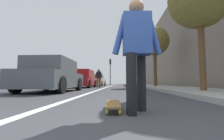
{
  "coord_description": "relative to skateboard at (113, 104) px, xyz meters",
  "views": [
    {
      "loc": [
        -1.16,
        -0.07,
        0.42
      ],
      "look_at": [
        8.41,
        0.46,
        1.19
      ],
      "focal_mm": 25.02,
      "sensor_mm": 36.0,
      "label": 1
    }
  ],
  "objects": [
    {
      "name": "ground_plane",
      "position": [
        8.78,
        -0.04,
        -0.09
      ],
      "size": [
        80.0,
        80.0,
        0.0
      ],
      "primitive_type": "plane",
      "color": "#38383D"
    },
    {
      "name": "lane_stripe_white",
      "position": [
        18.78,
        1.14,
        -0.09
      ],
      "size": [
        52.0,
        0.16,
        0.01
      ],
      "primitive_type": "cube",
      "color": "silver",
      "rests_on": "ground"
    },
    {
      "name": "skateboard",
      "position": [
        0.0,
        0.0,
        0.0
      ],
      "size": [
        0.85,
        0.24,
        0.11
      ],
      "color": "yellow",
      "rests_on": "ground"
    },
    {
      "name": "sidewalk_curb",
      "position": [
        16.78,
        -3.54,
        -0.03
      ],
      "size": [
        52.0,
        3.2,
        0.13
      ],
      "primitive_type": "cube",
      "color": "#9E9B93",
      "rests_on": "ground"
    },
    {
      "name": "building_facade",
      "position": [
        20.78,
        -6.19,
        4.53
      ],
      "size": [
        40.0,
        1.2,
        9.25
      ],
      "primitive_type": "cube",
      "color": "slate",
      "rests_on": "ground"
    },
    {
      "name": "street_tree_mid",
      "position": [
        11.4,
        -3.14,
        3.95
      ],
      "size": [
        2.55,
        2.55,
        5.35
      ],
      "color": "brown",
      "rests_on": "ground"
    },
    {
      "name": "parked_car_mid",
      "position": [
        10.68,
        3.17,
        0.62
      ],
      "size": [
        4.27,
        1.99,
        1.48
      ],
      "color": "maroon",
      "rests_on": "ground"
    },
    {
      "name": "parked_car_near",
      "position": [
        4.64,
        3.03,
        0.63
      ],
      "size": [
        4.01,
        2.01,
        1.49
      ],
      "color": "#4C5156",
      "rests_on": "ground"
    },
    {
      "name": "pedestrian_distant",
      "position": [
        10.74,
        1.73,
        0.8
      ],
      "size": [
        0.44,
        0.68,
        1.56
      ],
      "color": "brown",
      "rests_on": "ground"
    },
    {
      "name": "traffic_light",
      "position": [
        22.55,
        1.54,
        2.81
      ],
      "size": [
        0.33,
        0.28,
        4.2
      ],
      "color": "#2D2D2D",
      "rests_on": "ground"
    },
    {
      "name": "parked_car_far",
      "position": [
        17.1,
        2.96,
        0.6
      ],
      "size": [
        4.15,
        2.11,
        1.46
      ],
      "color": "tan",
      "rests_on": "ground"
    },
    {
      "name": "skater_person",
      "position": [
        -0.15,
        -0.35,
        0.84
      ],
      "size": [
        0.47,
        0.72,
        1.64
      ],
      "color": "black",
      "rests_on": "ground"
    }
  ]
}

